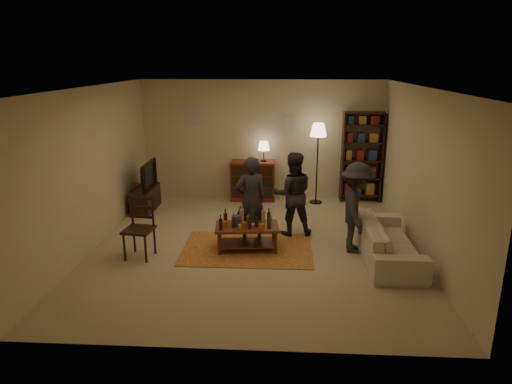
# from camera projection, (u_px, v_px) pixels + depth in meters

# --- Properties ---
(floor) EXTENTS (6.00, 6.00, 0.00)m
(floor) POSITION_uv_depth(u_px,v_px,m) (254.00, 245.00, 7.97)
(floor) COLOR #C6B793
(floor) RESTS_ON ground
(room_shell) EXTENTS (6.00, 6.00, 6.00)m
(room_shell) POSITION_uv_depth(u_px,v_px,m) (234.00, 119.00, 10.36)
(room_shell) COLOR beige
(room_shell) RESTS_ON ground
(rug) EXTENTS (2.20, 1.50, 0.01)m
(rug) POSITION_uv_depth(u_px,v_px,m) (247.00, 249.00, 7.79)
(rug) COLOR maroon
(rug) RESTS_ON ground
(coffee_table) EXTENTS (1.11, 0.68, 0.77)m
(coffee_table) POSITION_uv_depth(u_px,v_px,m) (247.00, 228.00, 7.69)
(coffee_table) COLOR brown
(coffee_table) RESTS_ON ground
(dining_chair) EXTENTS (0.50, 0.50, 1.03)m
(dining_chair) POSITION_uv_depth(u_px,v_px,m) (140.00, 225.00, 7.40)
(dining_chair) COLOR black
(dining_chair) RESTS_ON ground
(tv_stand) EXTENTS (0.40, 1.00, 1.06)m
(tv_stand) POSITION_uv_depth(u_px,v_px,m) (145.00, 193.00, 9.73)
(tv_stand) COLOR black
(tv_stand) RESTS_ON ground
(dresser) EXTENTS (1.00, 0.50, 1.36)m
(dresser) POSITION_uv_depth(u_px,v_px,m) (253.00, 179.00, 10.45)
(dresser) COLOR maroon
(dresser) RESTS_ON ground
(bookshelf) EXTENTS (0.90, 0.34, 2.02)m
(bookshelf) POSITION_uv_depth(u_px,v_px,m) (362.00, 156.00, 10.22)
(bookshelf) COLOR black
(bookshelf) RESTS_ON ground
(floor_lamp) EXTENTS (0.36, 0.36, 1.80)m
(floor_lamp) POSITION_uv_depth(u_px,v_px,m) (318.00, 136.00, 9.91)
(floor_lamp) COLOR black
(floor_lamp) RESTS_ON ground
(sofa) EXTENTS (0.81, 2.08, 0.61)m
(sofa) POSITION_uv_depth(u_px,v_px,m) (388.00, 240.00, 7.38)
(sofa) COLOR beige
(sofa) RESTS_ON ground
(person_left) EXTENTS (0.66, 0.56, 1.54)m
(person_left) POSITION_uv_depth(u_px,v_px,m) (251.00, 200.00, 7.93)
(person_left) COLOR #2A2A33
(person_left) RESTS_ON ground
(person_right) EXTENTS (0.81, 0.66, 1.55)m
(person_right) POSITION_uv_depth(u_px,v_px,m) (292.00, 194.00, 8.28)
(person_right) COLOR #282930
(person_right) RESTS_ON ground
(person_by_sofa) EXTENTS (0.63, 1.02, 1.53)m
(person_by_sofa) POSITION_uv_depth(u_px,v_px,m) (356.00, 208.00, 7.54)
(person_by_sofa) COLOR #2A2B32
(person_by_sofa) RESTS_ON ground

